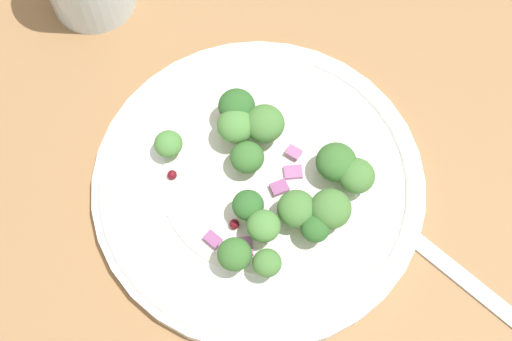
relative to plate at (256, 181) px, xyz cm
name	(u,v)px	position (x,y,z in cm)	size (l,w,h in cm)	color
ground_plane	(272,174)	(-0.22, -1.85, -1.86)	(180.00, 180.00, 2.00)	olive
plate	(256,181)	(0.00, 0.00, 0.00)	(24.80, 24.80, 1.70)	white
dressing_pool	(256,178)	(0.00, 0.00, 0.44)	(14.39, 14.39, 0.20)	white
broccoli_floret_0	(248,205)	(-1.17, 2.71, 2.33)	(2.25, 2.25, 2.28)	#8EB77A
broccoli_floret_1	(356,176)	(-6.26, -3.53, 2.16)	(2.70, 2.70, 2.73)	#9EC684
broccoli_floret_2	(168,144)	(6.58, 1.82, 1.74)	(2.12, 2.12, 2.15)	#9EC684
broccoli_floret_3	(235,255)	(-2.41, 6.15, 2.26)	(2.37, 2.37, 2.40)	#ADD18E
broccoli_floret_4	(237,106)	(3.91, -3.21, 2.69)	(2.75, 2.75, 2.78)	#8EB77A
broccoli_floret_5	(235,127)	(3.05, -1.75, 2.59)	(2.76, 2.76, 2.79)	#9EC684
broccoli_floret_6	(331,209)	(-6.10, -0.23, 2.47)	(2.93, 2.93, 2.96)	#9EC684
broccoli_floret_7	(336,163)	(-4.53, -3.60, 2.26)	(2.98, 2.98, 3.02)	#ADD18E
broccoli_floret_8	(247,158)	(1.03, -0.38, 2.12)	(2.48, 2.48, 2.51)	#8EB77A
broccoli_floret_9	(315,229)	(-5.96, 1.50, 2.25)	(2.04, 2.04, 2.06)	#ADD18E
broccoli_floret_10	(264,226)	(-2.97, 3.45, 2.56)	(2.35, 2.35, 2.38)	#ADD18E
broccoli_floret_11	(296,209)	(-4.11, 1.02, 2.25)	(2.75, 2.75, 2.79)	#9EC684
broccoli_floret_12	(264,124)	(1.41, -3.19, 2.55)	(3.00, 3.00, 3.03)	#9EC684
broccoli_floret_13	(267,263)	(-4.55, 5.39, 2.12)	(2.00, 2.00, 2.03)	#9EC684
cranberry_0	(345,159)	(-4.74, -4.86, 0.83)	(0.71, 0.71, 0.71)	maroon
cranberry_1	(226,114)	(4.88, -3.07, 0.79)	(0.78, 0.78, 0.78)	#4C0A14
cranberry_2	(172,175)	(5.19, 3.38, 0.82)	(0.72, 0.72, 0.72)	maroon
cranberry_3	(284,208)	(-3.14, 1.07, 1.13)	(0.77, 0.77, 0.77)	maroon
cranberry_4	(234,224)	(-0.84, 3.99, 0.92)	(0.73, 0.73, 0.73)	maroon
onion_bit_0	(244,247)	(-2.35, 4.94, 0.70)	(1.38, 1.15, 0.42)	#A35B93
onion_bit_1	(296,169)	(-2.07, -2.18, 0.64)	(1.03, 1.35, 0.46)	#A35B93
onion_bit_2	(216,242)	(-0.49, 5.77, 0.82)	(0.83, 1.19, 0.55)	#934C84
onion_bit_3	(294,152)	(-1.28, -3.12, 0.99)	(0.85, 1.07, 0.35)	#A35B93
onion_bit_4	(337,164)	(-4.44, -4.18, 0.90)	(0.83, 0.97, 0.51)	#843D75
onion_bit_5	(279,187)	(-1.94, -0.19, 0.92)	(0.97, 1.24, 0.33)	#934C84
fork	(458,279)	(-16.05, -1.93, -0.61)	(18.66, 4.52, 0.50)	silver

